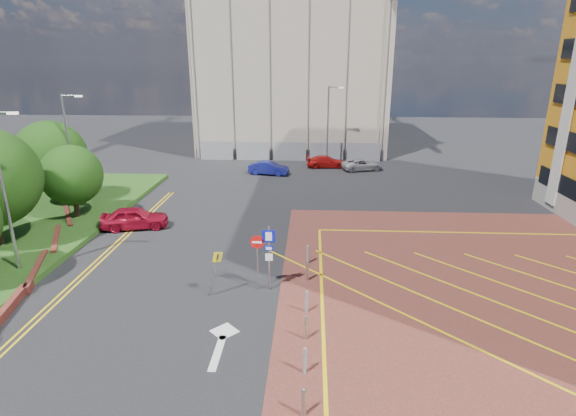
# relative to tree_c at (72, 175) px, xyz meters

# --- Properties ---
(ground) EXTENTS (140.00, 140.00, 0.00)m
(ground) POSITION_rel_tree_c_xyz_m (13.50, -10.00, -3.19)
(ground) COLOR black
(ground) RESTS_ON ground
(forecourt) EXTENTS (26.00, 26.00, 0.02)m
(forecourt) POSITION_rel_tree_c_xyz_m (27.50, -10.00, -3.18)
(forecourt) COLOR brown
(forecourt) RESTS_ON ground
(retaining_wall) EXTENTS (6.06, 20.33, 0.40)m
(retaining_wall) POSITION_rel_tree_c_xyz_m (1.70, -8.00, -2.99)
(retaining_wall) COLOR maroon
(retaining_wall) RESTS_ON ground
(tree_c) EXTENTS (4.00, 4.00, 4.90)m
(tree_c) POSITION_rel_tree_c_xyz_m (0.00, 0.00, 0.00)
(tree_c) COLOR #3D2B1C
(tree_c) RESTS_ON grass_bed
(tree_d) EXTENTS (5.00, 5.00, 6.08)m
(tree_d) POSITION_rel_tree_c_xyz_m (-3.00, 3.00, 0.68)
(tree_d) COLOR #3D2B1C
(tree_d) RESTS_ON grass_bed
(lamp_left_near) EXTENTS (1.53, 0.16, 8.00)m
(lamp_left_near) POSITION_rel_tree_c_xyz_m (1.08, -8.00, 1.47)
(lamp_left_near) COLOR #9EA0A8
(lamp_left_near) RESTS_ON grass_bed
(lamp_left_far) EXTENTS (1.53, 0.16, 8.00)m
(lamp_left_far) POSITION_rel_tree_c_xyz_m (-0.92, 2.00, 1.47)
(lamp_left_far) COLOR #9EA0A8
(lamp_left_far) RESTS_ON grass_bed
(lamp_back) EXTENTS (1.53, 0.16, 8.00)m
(lamp_back) POSITION_rel_tree_c_xyz_m (17.58, 18.00, 1.17)
(lamp_back) COLOR #9EA0A8
(lamp_back) RESTS_ON ground
(sign_cluster) EXTENTS (1.17, 0.12, 3.20)m
(sign_cluster) POSITION_rel_tree_c_xyz_m (13.80, -9.02, -1.24)
(sign_cluster) COLOR #9EA0A8
(sign_cluster) RESTS_ON ground
(warning_sign) EXTENTS (0.76, 0.42, 2.25)m
(warning_sign) POSITION_rel_tree_c_xyz_m (11.60, -9.78, -1.76)
(warning_sign) COLOR #9EA0A8
(warning_sign) RESTS_ON ground
(bollard_row) EXTENTS (0.14, 11.14, 0.90)m
(bollard_row) POSITION_rel_tree_c_xyz_m (15.80, -11.67, -2.72)
(bollard_row) COLOR #9EA0A8
(bollard_row) RESTS_ON forecourt
(construction_building) EXTENTS (21.20, 19.20, 22.00)m
(construction_building) POSITION_rel_tree_c_xyz_m (13.50, 30.00, 7.81)
(construction_building) COLOR #AB9D8C
(construction_building) RESTS_ON ground
(construction_fence) EXTENTS (21.60, 0.06, 2.00)m
(construction_fence) POSITION_rel_tree_c_xyz_m (14.50, 20.00, -2.19)
(construction_fence) COLOR gray
(construction_fence) RESTS_ON ground
(car_red_left) EXTENTS (4.49, 2.60, 1.44)m
(car_red_left) POSITION_rel_tree_c_xyz_m (4.50, -1.26, -2.47)
(car_red_left) COLOR maroon
(car_red_left) RESTS_ON ground
(car_blue_back) EXTENTS (3.99, 1.95, 1.26)m
(car_blue_back) POSITION_rel_tree_c_xyz_m (11.82, 13.59, -2.56)
(car_blue_back) COLOR navy
(car_blue_back) RESTS_ON ground
(car_red_back) EXTENTS (4.16, 1.94, 1.18)m
(car_red_back) POSITION_rel_tree_c_xyz_m (17.43, 16.92, -2.60)
(car_red_back) COLOR #AD100E
(car_red_back) RESTS_ON ground
(car_silver_back) EXTENTS (4.41, 2.94, 1.12)m
(car_silver_back) POSITION_rel_tree_c_xyz_m (20.94, 15.84, -2.63)
(car_silver_back) COLOR #BBBCC3
(car_silver_back) RESTS_ON ground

